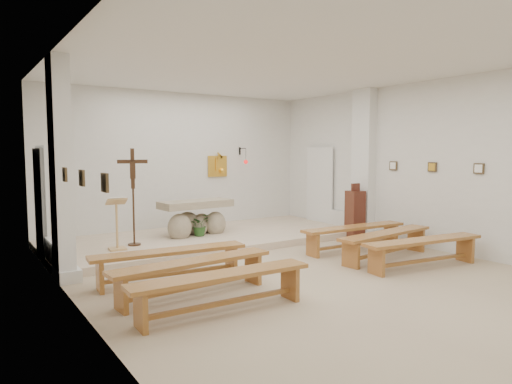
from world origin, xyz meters
TOP-DOWN VIEW (x-y plane):
  - ground at (0.00, 0.00)m, footprint 7.00×10.00m
  - wall_left at (-3.49, 0.00)m, footprint 0.02×10.00m
  - wall_right at (3.49, 0.00)m, footprint 0.02×10.00m
  - wall_back at (0.00, 4.99)m, footprint 7.00×0.02m
  - ceiling at (0.00, 0.00)m, footprint 7.00×10.00m
  - sanctuary_platform at (0.00, 3.50)m, footprint 6.98×3.00m
  - pilaster_left at (-3.37, 2.00)m, footprint 0.26×0.55m
  - pilaster_right at (3.37, 2.00)m, footprint 0.26×0.55m
  - gold_wall_relief at (1.05, 4.96)m, footprint 0.55×0.04m
  - sanctuary_lamp at (1.75, 4.71)m, footprint 0.11×0.36m
  - station_frame_left_front at (-3.47, -0.80)m, footprint 0.03×0.20m
  - station_frame_left_mid at (-3.47, 0.20)m, footprint 0.03×0.20m
  - station_frame_left_rear at (-3.47, 1.20)m, footprint 0.03×0.20m
  - station_frame_right_front at (3.47, -0.80)m, footprint 0.03×0.20m
  - station_frame_right_mid at (3.47, 0.20)m, footprint 0.03×0.20m
  - station_frame_right_rear at (3.47, 1.20)m, footprint 0.03×0.20m
  - radiator_left at (-3.43, 2.70)m, footprint 0.10×0.85m
  - radiator_right at (3.43, 2.70)m, footprint 0.10×0.85m
  - altar at (-0.23, 3.70)m, footprint 1.70×0.79m
  - lectern at (-2.20, 3.08)m, footprint 0.40×0.35m
  - crucifix_stand at (-1.79, 3.32)m, footprint 0.58×0.26m
  - potted_plant at (-0.22, 3.51)m, footprint 0.56×0.52m
  - donation_pedestal at (3.01, 1.90)m, footprint 0.39×0.39m
  - bench_left_front at (-2.02, 0.96)m, footprint 2.47×0.63m
  - bench_right_front at (2.02, 0.96)m, footprint 2.46×0.55m
  - bench_left_second at (-2.02, 0.13)m, footprint 2.46×0.54m
  - bench_right_second at (2.02, 0.13)m, footprint 2.47×0.65m
  - bench_left_third at (-2.02, -0.70)m, footprint 2.45×0.46m
  - bench_right_third at (2.02, -0.70)m, footprint 2.47×0.71m

SIDE VIEW (x-z plane):
  - ground at x=0.00m, z-range 0.00..0.00m
  - sanctuary_platform at x=0.00m, z-range 0.00..0.15m
  - radiator_left at x=-3.43m, z-range 0.01..0.53m
  - radiator_right at x=3.43m, z-range 0.01..0.53m
  - bench_left_front at x=-2.02m, z-range 0.13..0.65m
  - bench_right_front at x=2.02m, z-range 0.13..0.65m
  - bench_left_second at x=-2.02m, z-range 0.13..0.65m
  - bench_right_second at x=2.02m, z-range 0.13..0.65m
  - bench_left_third at x=-2.02m, z-range 0.13..0.65m
  - bench_right_third at x=2.02m, z-range 0.13..0.65m
  - potted_plant at x=-0.22m, z-range 0.15..0.65m
  - altar at x=-0.23m, z-range 0.05..0.91m
  - donation_pedestal at x=3.01m, z-range -0.08..1.22m
  - lectern at x=-2.20m, z-range 0.14..1.18m
  - crucifix_stand at x=-1.79m, z-range 0.30..2.25m
  - gold_wall_relief at x=1.05m, z-range 1.38..1.92m
  - station_frame_left_front at x=-3.47m, z-range 1.62..1.82m
  - station_frame_left_mid at x=-3.47m, z-range 1.62..1.82m
  - station_frame_left_rear at x=-3.47m, z-range 1.62..1.82m
  - station_frame_right_front at x=3.47m, z-range 1.62..1.82m
  - station_frame_right_mid at x=3.47m, z-range 1.62..1.82m
  - station_frame_right_rear at x=3.47m, z-range 1.62..1.82m
  - wall_left at x=-3.49m, z-range 0.00..3.50m
  - wall_right at x=3.49m, z-range 0.00..3.50m
  - wall_back at x=0.00m, z-range 0.00..3.50m
  - pilaster_left at x=-3.37m, z-range 0.00..3.50m
  - pilaster_right at x=3.37m, z-range 0.00..3.50m
  - sanctuary_lamp at x=1.75m, z-range 1.59..2.03m
  - ceiling at x=0.00m, z-range 3.48..3.50m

